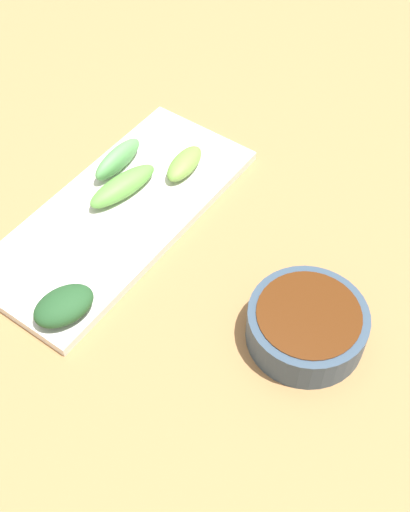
% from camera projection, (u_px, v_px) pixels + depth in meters
% --- Properties ---
extents(tabletop, '(2.10, 2.10, 0.02)m').
position_uv_depth(tabletop, '(216.00, 277.00, 0.73)').
color(tabletop, '#A37647').
rests_on(tabletop, ground).
extents(sauce_bowl, '(0.12, 0.12, 0.04)m').
position_uv_depth(sauce_bowl, '(307.00, 324.00, 0.66)').
color(sauce_bowl, '#33475A').
rests_on(sauce_bowl, tabletop).
extents(serving_plate, '(0.15, 0.35, 0.01)m').
position_uv_depth(serving_plate, '(118.00, 214.00, 0.77)').
color(serving_plate, silver).
rests_on(serving_plate, tabletop).
extents(broccoli_stalk_0, '(0.05, 0.10, 0.02)m').
position_uv_depth(broccoli_stalk_0, '(123.00, 186.00, 0.77)').
color(broccoli_stalk_0, '#5FA743').
rests_on(broccoli_stalk_0, serving_plate).
extents(broccoli_stalk_1, '(0.02, 0.08, 0.03)m').
position_uv_depth(broccoli_stalk_1, '(118.00, 159.00, 0.80)').
color(broccoli_stalk_1, '#5CA358').
rests_on(broccoli_stalk_1, serving_plate).
extents(broccoli_leafy_2, '(0.06, 0.08, 0.03)m').
position_uv_depth(broccoli_leafy_2, '(64.00, 306.00, 0.67)').
color(broccoli_leafy_2, '#234F27').
rests_on(broccoli_leafy_2, serving_plate).
extents(broccoli_stalk_3, '(0.04, 0.07, 0.02)m').
position_uv_depth(broccoli_stalk_3, '(184.00, 164.00, 0.80)').
color(broccoli_stalk_3, '#73A443').
rests_on(broccoli_stalk_3, serving_plate).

